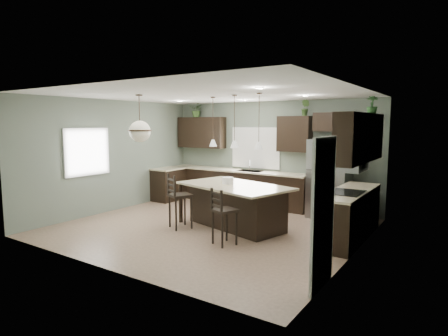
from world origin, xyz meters
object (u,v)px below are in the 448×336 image
at_px(bar_stool_right, 225,216).
at_px(serving_dish, 228,180).
at_px(refrigerator, 330,179).
at_px(kitchen_island, 234,206).
at_px(plant_back_left, 197,110).
at_px(bar_stool_left, 180,201).

bearing_deg(bar_stool_right, serving_dish, 141.94).
relative_size(refrigerator, bar_stool_right, 1.75).
relative_size(kitchen_island, bar_stool_right, 2.25).
relative_size(refrigerator, plant_back_left, 4.17).
xyz_separation_m(serving_dish, bar_stool_left, (-0.73, -0.72, -0.41)).
bearing_deg(bar_stool_left, kitchen_island, 62.47).
bearing_deg(plant_back_left, refrigerator, -3.76).
height_order(refrigerator, bar_stool_left, refrigerator).
height_order(refrigerator, plant_back_left, plant_back_left).
bearing_deg(serving_dish, bar_stool_left, -135.62).
height_order(bar_stool_right, plant_back_left, plant_back_left).
distance_m(kitchen_island, bar_stool_left, 1.14).
bearing_deg(refrigerator, plant_back_left, 176.24).
bearing_deg(serving_dish, plant_back_left, 138.96).
distance_m(serving_dish, plant_back_left, 3.74).
xyz_separation_m(refrigerator, bar_stool_right, (-0.94, -3.05, -0.40)).
xyz_separation_m(refrigerator, plant_back_left, (-4.13, 0.27, 1.70)).
bearing_deg(plant_back_left, bar_stool_left, -58.32).
xyz_separation_m(serving_dish, bar_stool_right, (0.65, -1.12, -0.47)).
height_order(kitchen_island, bar_stool_left, bar_stool_left).
relative_size(serving_dish, plant_back_left, 0.54).
relative_size(refrigerator, bar_stool_left, 1.59).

